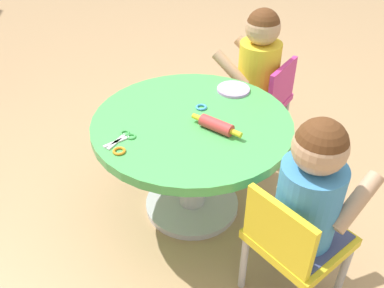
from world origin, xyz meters
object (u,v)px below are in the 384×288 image
Objects in this scene: seated_child_left at (312,188)px; child_chair_right at (261,101)px; craft_table at (192,145)px; rolling_pin at (216,125)px; seated_child_right at (259,59)px; child_chair_left at (293,241)px; craft_scissors at (123,138)px.

seated_child_left is 0.95× the size of child_chair_right.
seated_child_left is 0.96m from child_chair_right.
craft_table is at bearing 133.96° from child_chair_right.
seated_child_right is at bearing -30.85° from rolling_pin.
seated_child_right is at bearing -7.11° from child_chair_left.
child_chair_left is at bearing 172.89° from seated_child_right.
rolling_pin is (-0.09, -0.08, 0.15)m from craft_table.
child_chair_right is at bearing -9.06° from child_chair_left.
seated_child_right reaches higher than rolling_pin.
seated_child_left is at bearing -58.75° from child_chair_left.
craft_table is 1.56× the size of child_chair_left.
child_chair_right is 0.89m from craft_scissors.
craft_table is 0.32m from craft_scissors.
craft_table is 0.62m from seated_child_left.
child_chair_left is 3.97× the size of craft_scissors.
seated_child_left is 3.78× the size of craft_scissors.
child_chair_left is 0.53m from rolling_pin.
seated_child_left is 0.48m from rolling_pin.
rolling_pin reaches higher than craft_scissors.
seated_child_left is 0.73m from craft_scissors.
seated_child_right is at bearing -5.23° from seated_child_left.
child_chair_left is 1.00m from seated_child_right.
seated_child_right is 0.62m from rolling_pin.
craft_table is 0.19m from rolling_pin.
craft_scissors is (-0.51, 0.71, 0.19)m from child_chair_right.
seated_child_left reaches higher than craft_scissors.
child_chair_right is (0.92, -0.12, -0.23)m from seated_child_left.
child_chair_left reaches higher than craft_scissors.
seated_child_left reaches higher than craft_table.
child_chair_left is 0.23m from seated_child_left.
child_chair_right is at bearing -7.18° from seated_child_left.
craft_table is 4.66× the size of rolling_pin.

